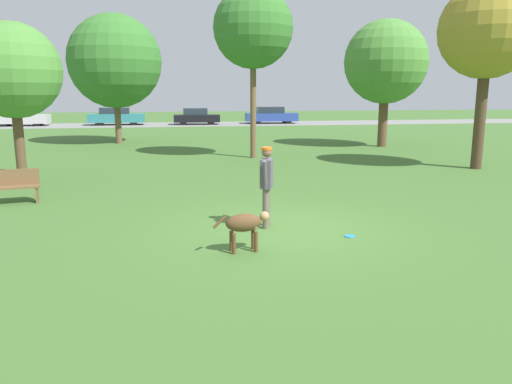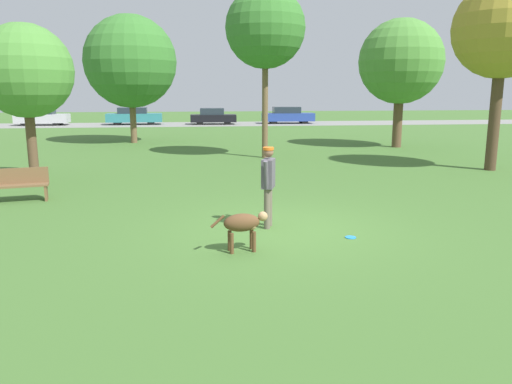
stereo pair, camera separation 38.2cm
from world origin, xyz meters
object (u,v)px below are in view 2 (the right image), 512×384
at_px(dog, 244,224).
at_px(tree_near_right, 503,30).
at_px(person, 268,180).
at_px(tree_far_left, 130,62).
at_px(parked_car_silver, 42,117).
at_px(frisbee, 351,237).
at_px(parked_car_black, 213,116).
at_px(tree_near_left, 25,72).
at_px(tree_far_right, 401,62).
at_px(parked_car_blue, 288,115).
at_px(park_bench, 19,184).
at_px(tree_mid_center, 265,28).
at_px(parked_car_teal, 134,116).

bearing_deg(dog, tree_near_right, 32.18).
xyz_separation_m(person, tree_far_left, (-4.65, 17.88, 3.30)).
relative_size(dog, parked_car_silver, 0.25).
height_order(frisbee, parked_car_black, parked_car_black).
distance_m(tree_near_left, parked_car_black, 27.73).
xyz_separation_m(tree_far_right, parked_car_blue, (-1.92, 18.94, -3.45)).
height_order(tree_far_left, park_bench, tree_far_left).
xyz_separation_m(person, tree_far_right, (8.64, 14.03, 3.16)).
height_order(tree_far_left, parked_car_blue, tree_far_left).
bearing_deg(tree_far_left, person, -75.44).
bearing_deg(tree_far_right, tree_near_left, -151.29).
bearing_deg(person, parked_car_blue, 7.62).
distance_m(tree_mid_center, parked_car_teal, 24.06).
bearing_deg(dog, parked_car_black, 80.88).
bearing_deg(tree_far_left, parked_car_teal, 96.12).
relative_size(frisbee, tree_near_right, 0.03).
xyz_separation_m(tree_far_right, tree_mid_center, (-7.13, -3.17, 1.08)).
bearing_deg(parked_car_black, dog, -90.19).
height_order(frisbee, tree_near_right, tree_near_right).
bearing_deg(parked_car_silver, park_bench, -76.20).
bearing_deg(tree_far_right, frisbee, -115.61).
distance_m(person, parked_car_silver, 35.90).
bearing_deg(parked_car_silver, tree_far_left, -60.24).
distance_m(dog, tree_near_left, 9.68).
bearing_deg(tree_near_left, parked_car_blue, 64.36).
xyz_separation_m(person, dog, (-0.66, -1.50, -0.49)).
height_order(tree_near_right, tree_near_left, tree_near_right).
relative_size(frisbee, tree_near_left, 0.04).
bearing_deg(parked_car_black, park_bench, -100.47).
height_order(dog, tree_mid_center, tree_mid_center).
bearing_deg(tree_far_left, tree_far_right, -16.17).
distance_m(tree_far_left, tree_mid_center, 9.39).
relative_size(tree_near_right, parked_car_blue, 1.45).
height_order(dog, tree_far_left, tree_far_left).
relative_size(tree_near_right, parked_car_silver, 1.58).
height_order(person, tree_mid_center, tree_mid_center).
bearing_deg(dog, parked_car_blue, 70.35).
bearing_deg(tree_far_right, parked_car_blue, 95.80).
bearing_deg(frisbee, parked_car_black, 92.02).
relative_size(tree_far_left, parked_car_silver, 1.63).
bearing_deg(tree_near_right, tree_far_left, 140.16).
bearing_deg(parked_car_blue, parked_car_silver, -178.92).
height_order(tree_far_right, tree_far_left, tree_far_left).
bearing_deg(tree_near_left, parked_car_black, 76.24).
relative_size(tree_near_left, park_bench, 3.24).
distance_m(dog, tree_mid_center, 13.41).
distance_m(frisbee, parked_car_blue, 34.34).
relative_size(dog, parked_car_black, 0.27).
bearing_deg(parked_car_silver, dog, -70.20).
height_order(parked_car_silver, parked_car_black, parked_car_silver).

